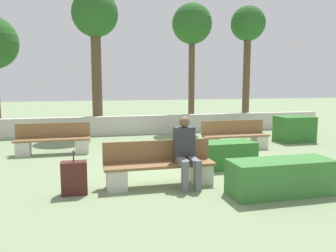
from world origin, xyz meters
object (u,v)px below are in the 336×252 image
object	(u,v)px
bench_front	(160,168)
bench_right_side	(53,142)
tree_center_right	(192,27)
tree_center_left	(95,20)
bench_left_side	(235,138)
tree_rightmost	(248,30)
person_seated_man	(186,149)
suitcase	(74,178)

from	to	relation	value
bench_front	bench_right_side	size ratio (longest dim) A/B	1.05
bench_front	tree_center_right	distance (m)	8.57
tree_center_left	tree_center_right	bearing A→B (deg)	3.94
bench_front	bench_left_side	size ratio (longest dim) A/B	1.06
tree_center_right	tree_rightmost	size ratio (longest dim) A/B	0.99
bench_right_side	person_seated_man	world-z (taller)	person_seated_man
suitcase	tree_rightmost	bearing A→B (deg)	46.30
person_seated_man	tree_center_left	world-z (taller)	tree_center_left
tree_rightmost	suitcase	bearing A→B (deg)	-133.70
person_seated_man	bench_front	bearing A→B (deg)	163.02
suitcase	tree_rightmost	distance (m)	10.81
tree_center_left	bench_front	bearing A→B (deg)	-82.58
person_seated_man	tree_rightmost	world-z (taller)	tree_rightmost
bench_left_side	person_seated_man	world-z (taller)	person_seated_man
tree_center_right	tree_rightmost	world-z (taller)	tree_rightmost
tree_center_left	suitcase	bearing A→B (deg)	-95.34
person_seated_man	suitcase	distance (m)	2.05
bench_left_side	tree_center_left	size ratio (longest dim) A/B	0.37
suitcase	tree_center_right	xyz separation A→B (m)	(4.47, 7.22, 3.87)
bench_right_side	tree_center_left	world-z (taller)	tree_center_left
tree_rightmost	bench_right_side	bearing A→B (deg)	-153.88
bench_front	bench_right_side	distance (m)	4.06
bench_left_side	bench_right_side	bearing A→B (deg)	-177.22
suitcase	tree_center_left	xyz separation A→B (m)	(0.65, 6.96, 3.90)
bench_right_side	tree_rightmost	world-z (taller)	tree_rightmost
person_seated_man	tree_center_right	bearing A→B (deg)	71.20
bench_front	tree_center_right	size ratio (longest dim) A/B	0.41
person_seated_man	tree_center_right	size ratio (longest dim) A/B	0.25
bench_left_side	suitcase	size ratio (longest dim) A/B	2.53
bench_front	tree_rightmost	distance (m)	9.77
bench_front	bench_left_side	world-z (taller)	same
tree_center_right	bench_right_side	bearing A→B (deg)	-144.44
bench_left_side	tree_rightmost	bearing A→B (deg)	69.22
bench_left_side	suitcase	world-z (taller)	bench_left_side
tree_center_right	tree_rightmost	xyz separation A→B (m)	(2.51, 0.08, 0.00)
person_seated_man	tree_rightmost	bearing A→B (deg)	55.78
bench_front	suitcase	bearing A→B (deg)	-174.85
bench_front	person_seated_man	size ratio (longest dim) A/B	1.60
tree_center_right	suitcase	bearing A→B (deg)	-121.74
bench_left_side	tree_rightmost	size ratio (longest dim) A/B	0.38
tree_rightmost	bench_left_side	bearing A→B (deg)	-120.37
bench_right_side	person_seated_man	size ratio (longest dim) A/B	1.52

